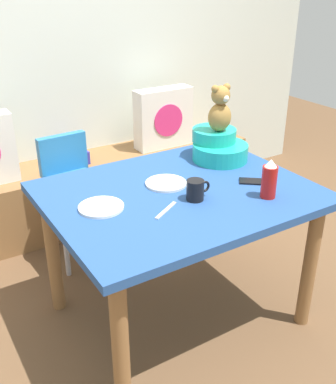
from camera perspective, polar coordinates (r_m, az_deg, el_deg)
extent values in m
plane|color=brown|center=(2.58, 1.21, -14.79)|extent=(8.00, 8.00, 0.00)
cube|color=silver|center=(3.34, -13.52, 18.68)|extent=(4.40, 0.10, 2.60)
cube|color=olive|center=(3.39, -10.15, 0.12)|extent=(2.60, 0.44, 0.46)
cube|color=white|center=(3.48, -0.58, 9.16)|extent=(0.44, 0.14, 0.44)
cylinder|color=#E02D72|center=(3.42, 0.07, 8.86)|extent=(0.24, 0.01, 0.24)
cube|color=#33339E|center=(3.26, -11.73, 4.18)|extent=(0.20, 0.14, 0.09)
cube|color=#264C8C|center=(2.18, 1.38, -0.27)|extent=(1.23, 0.97, 0.04)
cylinder|color=olive|center=(1.90, -5.90, -18.73)|extent=(0.07, 0.07, 0.70)
cylinder|color=olive|center=(2.42, 17.17, -8.77)|extent=(0.07, 0.07, 0.70)
cylinder|color=olive|center=(2.49, -14.09, -7.32)|extent=(0.07, 0.07, 0.70)
cylinder|color=olive|center=(2.91, 5.74, -1.50)|extent=(0.07, 0.07, 0.70)
cylinder|color=#2672B2|center=(2.82, -11.48, 0.77)|extent=(0.34, 0.34, 0.10)
cube|color=#2672B2|center=(2.87, -12.93, 4.63)|extent=(0.30, 0.07, 0.24)
cube|color=white|center=(2.64, -9.97, 0.70)|extent=(0.31, 0.22, 0.02)
cylinder|color=silver|center=(2.79, -12.61, -6.13)|extent=(0.03, 0.03, 0.46)
cylinder|color=silver|center=(2.87, -7.38, -4.66)|extent=(0.03, 0.03, 0.46)
cylinder|color=silver|center=(3.02, -14.46, -3.68)|extent=(0.03, 0.03, 0.46)
cylinder|color=silver|center=(3.10, -9.57, -2.40)|extent=(0.03, 0.03, 0.46)
cylinder|color=#1BAD99|center=(2.52, 6.48, 4.95)|extent=(0.30, 0.30, 0.09)
cylinder|color=#1BAD99|center=(2.54, 5.74, 7.05)|extent=(0.24, 0.24, 0.07)
ellipsoid|color=#A17638|center=(2.48, 6.42, 9.20)|extent=(0.13, 0.11, 0.15)
sphere|color=#A17638|center=(2.45, 6.55, 11.83)|extent=(0.10, 0.10, 0.10)
sphere|color=beige|center=(2.42, 7.17, 11.44)|extent=(0.04, 0.04, 0.04)
sphere|color=#A17638|center=(2.42, 5.88, 12.60)|extent=(0.04, 0.04, 0.04)
sphere|color=#A17638|center=(2.46, 7.30, 12.77)|extent=(0.04, 0.04, 0.04)
cylinder|color=red|center=(2.13, 12.42, 1.23)|extent=(0.07, 0.07, 0.15)
cone|color=white|center=(2.09, 12.66, 3.53)|extent=(0.06, 0.06, 0.03)
cylinder|color=black|center=(2.07, 3.39, 0.24)|extent=(0.08, 0.08, 0.09)
torus|color=black|center=(2.09, 4.56, 0.68)|extent=(0.06, 0.01, 0.06)
cylinder|color=white|center=(2.03, -8.29, -1.87)|extent=(0.20, 0.20, 0.01)
cylinder|color=white|center=(2.23, -0.26, 1.09)|extent=(0.20, 0.20, 0.01)
cube|color=black|center=(2.29, 10.63, 1.30)|extent=(0.16, 0.14, 0.01)
cube|color=silver|center=(1.98, -0.26, -2.28)|extent=(0.15, 0.10, 0.01)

